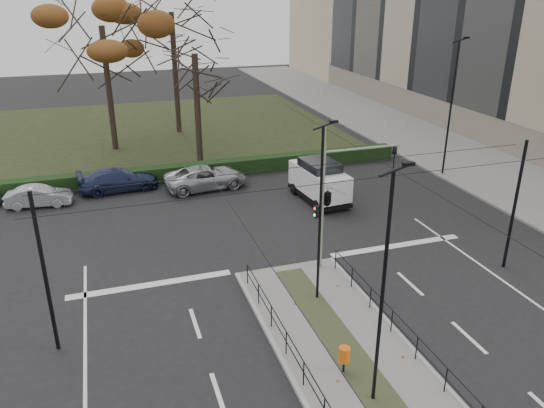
{
  "coord_description": "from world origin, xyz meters",
  "views": [
    {
      "loc": [
        -7.17,
        -15.08,
        11.91
      ],
      "look_at": [
        -0.4,
        5.7,
        2.94
      ],
      "focal_mm": 35.0,
      "sensor_mm": 36.0,
      "label": 1
    }
  ],
  "objects_px": {
    "streetlamp_median_near": "(383,290)",
    "streetlamp_median_far": "(321,214)",
    "parked_car_second": "(39,196)",
    "rust_tree": "(101,26)",
    "bare_tree_center": "(172,21)",
    "white_van": "(319,180)",
    "traffic_light": "(329,195)",
    "streetlamp_sidewalk": "(451,107)",
    "parked_car_third": "(118,180)",
    "bare_tree_near": "(195,62)",
    "parked_car_fourth": "(206,177)",
    "litter_bin": "(344,355)"
  },
  "relations": [
    {
      "from": "streetlamp_median_near",
      "to": "streetlamp_median_far",
      "type": "xyz_separation_m",
      "value": [
        0.57,
        5.87,
        -0.14
      ]
    },
    {
      "from": "parked_car_second",
      "to": "rust_tree",
      "type": "bearing_deg",
      "value": -18.56
    },
    {
      "from": "bare_tree_center",
      "to": "white_van",
      "type": "bearing_deg",
      "value": -73.46
    },
    {
      "from": "traffic_light",
      "to": "streetlamp_sidewalk",
      "type": "height_order",
      "value": "streetlamp_sidewalk"
    },
    {
      "from": "streetlamp_median_far",
      "to": "bare_tree_center",
      "type": "bearing_deg",
      "value": 92.32
    },
    {
      "from": "rust_tree",
      "to": "parked_car_second",
      "type": "bearing_deg",
      "value": -114.3
    },
    {
      "from": "bare_tree_center",
      "to": "rust_tree",
      "type": "bearing_deg",
      "value": -146.15
    },
    {
      "from": "streetlamp_sidewalk",
      "to": "bare_tree_center",
      "type": "relative_size",
      "value": 0.67
    },
    {
      "from": "parked_car_second",
      "to": "bare_tree_center",
      "type": "height_order",
      "value": "bare_tree_center"
    },
    {
      "from": "streetlamp_sidewalk",
      "to": "white_van",
      "type": "relative_size",
      "value": 1.86
    },
    {
      "from": "parked_car_third",
      "to": "parked_car_second",
      "type": "bearing_deg",
      "value": 100.5
    },
    {
      "from": "streetlamp_sidewalk",
      "to": "bare_tree_near",
      "type": "xyz_separation_m",
      "value": [
        -15.2,
        7.92,
        2.49
      ]
    },
    {
      "from": "parked_car_fourth",
      "to": "white_van",
      "type": "distance_m",
      "value": 7.32
    },
    {
      "from": "traffic_light",
      "to": "bare_tree_center",
      "type": "xyz_separation_m",
      "value": [
        -2.63,
        26.37,
        5.8
      ]
    },
    {
      "from": "bare_tree_center",
      "to": "parked_car_third",
      "type": "bearing_deg",
      "value": -113.9
    },
    {
      "from": "bare_tree_near",
      "to": "traffic_light",
      "type": "bearing_deg",
      "value": -81.69
    },
    {
      "from": "litter_bin",
      "to": "bare_tree_near",
      "type": "height_order",
      "value": "bare_tree_near"
    },
    {
      "from": "traffic_light",
      "to": "bare_tree_center",
      "type": "bearing_deg",
      "value": 95.7
    },
    {
      "from": "streetlamp_sidewalk",
      "to": "parked_car_second",
      "type": "xyz_separation_m",
      "value": [
        -25.73,
        2.62,
        -4.07
      ]
    },
    {
      "from": "streetlamp_median_near",
      "to": "rust_tree",
      "type": "xyz_separation_m",
      "value": [
        -6.2,
        30.94,
        5.31
      ]
    },
    {
      "from": "traffic_light",
      "to": "white_van",
      "type": "bearing_deg",
      "value": 69.72
    },
    {
      "from": "parked_car_third",
      "to": "rust_tree",
      "type": "relative_size",
      "value": 0.4
    },
    {
      "from": "parked_car_third",
      "to": "parked_car_fourth",
      "type": "xyz_separation_m",
      "value": [
        5.32,
        -1.29,
        0.01
      ]
    },
    {
      "from": "litter_bin",
      "to": "streetlamp_sidewalk",
      "type": "bearing_deg",
      "value": 47.19
    },
    {
      "from": "streetlamp_sidewalk",
      "to": "parked_car_fourth",
      "type": "bearing_deg",
      "value": 170.83
    },
    {
      "from": "litter_bin",
      "to": "parked_car_fourth",
      "type": "distance_m",
      "value": 18.86
    },
    {
      "from": "parked_car_fourth",
      "to": "bare_tree_center",
      "type": "bearing_deg",
      "value": -8.3
    },
    {
      "from": "streetlamp_sidewalk",
      "to": "streetlamp_median_far",
      "type": "bearing_deg",
      "value": -140.15
    },
    {
      "from": "rust_tree",
      "to": "bare_tree_near",
      "type": "relative_size",
      "value": 1.2
    },
    {
      "from": "streetlamp_median_far",
      "to": "parked_car_third",
      "type": "xyz_separation_m",
      "value": [
        -7.01,
        15.66,
        -3.16
      ]
    },
    {
      "from": "parked_car_second",
      "to": "rust_tree",
      "type": "height_order",
      "value": "rust_tree"
    },
    {
      "from": "bare_tree_near",
      "to": "bare_tree_center",
      "type": "bearing_deg",
      "value": 90.71
    },
    {
      "from": "streetlamp_median_far",
      "to": "streetlamp_sidewalk",
      "type": "xyz_separation_m",
      "value": [
        14.15,
        11.81,
        0.8
      ]
    },
    {
      "from": "traffic_light",
      "to": "streetlamp_sidewalk",
      "type": "xyz_separation_m",
      "value": [
        12.68,
        9.35,
        1.14
      ]
    },
    {
      "from": "streetlamp_sidewalk",
      "to": "white_van",
      "type": "height_order",
      "value": "streetlamp_sidewalk"
    },
    {
      "from": "white_van",
      "to": "rust_tree",
      "type": "height_order",
      "value": "rust_tree"
    },
    {
      "from": "parked_car_fourth",
      "to": "litter_bin",
      "type": "bearing_deg",
      "value": 175.99
    },
    {
      "from": "parked_car_second",
      "to": "parked_car_fourth",
      "type": "xyz_separation_m",
      "value": [
        9.9,
        -0.06,
        0.11
      ]
    },
    {
      "from": "parked_car_third",
      "to": "bare_tree_near",
      "type": "distance_m",
      "value": 9.68
    },
    {
      "from": "bare_tree_near",
      "to": "streetlamp_sidewalk",
      "type": "bearing_deg",
      "value": -27.5
    },
    {
      "from": "parked_car_fourth",
      "to": "parked_car_third",
      "type": "bearing_deg",
      "value": 70.11
    },
    {
      "from": "streetlamp_median_near",
      "to": "parked_car_third",
      "type": "bearing_deg",
      "value": 106.63
    },
    {
      "from": "parked_car_third",
      "to": "parked_car_fourth",
      "type": "height_order",
      "value": "parked_car_fourth"
    },
    {
      "from": "streetlamp_median_far",
      "to": "parked_car_second",
      "type": "height_order",
      "value": "streetlamp_median_far"
    },
    {
      "from": "traffic_light",
      "to": "streetlamp_sidewalk",
      "type": "bearing_deg",
      "value": 36.41
    },
    {
      "from": "litter_bin",
      "to": "parked_car_fourth",
      "type": "xyz_separation_m",
      "value": [
        -0.74,
        18.85,
        -0.12
      ]
    },
    {
      "from": "traffic_light",
      "to": "parked_car_second",
      "type": "xyz_separation_m",
      "value": [
        -13.05,
        11.97,
        -2.92
      ]
    },
    {
      "from": "parked_car_second",
      "to": "rust_tree",
      "type": "xyz_separation_m",
      "value": [
        4.81,
        10.64,
        8.71
      ]
    },
    {
      "from": "traffic_light",
      "to": "streetlamp_median_near",
      "type": "height_order",
      "value": "streetlamp_median_near"
    },
    {
      "from": "streetlamp_sidewalk",
      "to": "parked_car_third",
      "type": "xyz_separation_m",
      "value": [
        -21.15,
        3.85,
        -3.96
      ]
    }
  ]
}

